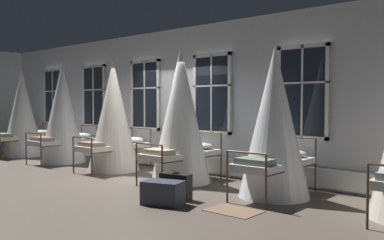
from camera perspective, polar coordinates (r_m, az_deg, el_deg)
ground at (r=9.46m, az=-7.54°, el=-7.74°), size 29.18×29.18×0.00m
back_wall_with_windows at (r=10.31m, az=-1.79°, el=2.79°), size 15.59×0.10×3.47m
window_bank at (r=10.24m, az=-2.24°, el=-1.28°), size 12.13×0.10×2.70m
cot_first at (r=14.05m, az=-22.13°, el=0.78°), size 1.25×1.83×2.70m
cot_second at (r=12.18m, az=-17.24°, el=0.81°), size 1.25×1.84×2.78m
cot_third at (r=10.38m, az=-10.67°, el=0.38°), size 1.25×1.84×2.69m
cot_fourth at (r=8.68m, az=-1.53°, el=0.51°), size 1.25×1.84×2.83m
cot_fifth at (r=7.46m, az=11.19°, el=-0.42°), size 1.25×1.83×2.67m
rug_fifth at (r=6.55m, az=5.65°, el=-12.24°), size 0.80×0.56×0.01m
suitcase_dark at (r=7.27m, az=-2.23°, el=-9.00°), size 0.58×0.29×0.47m
travel_trunk at (r=6.89m, az=-3.98°, el=-9.89°), size 0.73×0.57×0.39m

